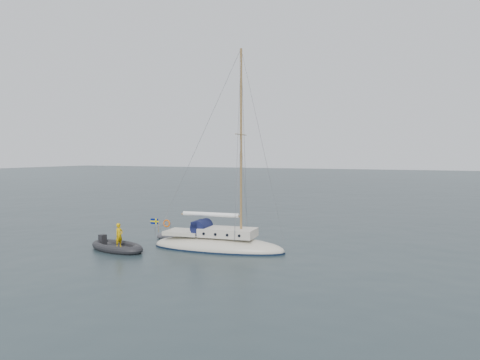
% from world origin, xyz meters
% --- Properties ---
extents(ground, '(300.00, 300.00, 0.00)m').
position_xyz_m(ground, '(0.00, 0.00, 0.00)').
color(ground, black).
rests_on(ground, ground).
extents(sailboat, '(8.86, 2.66, 12.62)m').
position_xyz_m(sailboat, '(-2.36, 0.55, 0.95)').
color(sailboat, beige).
rests_on(sailboat, ground).
extents(dinghy, '(2.65, 1.20, 0.38)m').
position_xyz_m(dinghy, '(-6.72, 2.67, 0.17)').
color(dinghy, '#4D4D53').
rests_on(dinghy, ground).
extents(rib, '(4.23, 1.92, 1.71)m').
position_xyz_m(rib, '(-7.87, -2.18, 0.26)').
color(rib, black).
rests_on(rib, ground).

